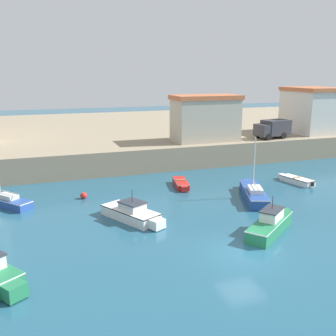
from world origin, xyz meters
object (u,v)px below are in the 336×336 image
object	(u,v)px
motorboat_green_2	(271,224)
harbor_shed_mid_row	(311,110)
sailboat_blue_6	(253,193)
sailboat_blue_3	(3,200)
truck_on_quay	(273,128)
dinghy_white_1	(296,180)
motorboat_white_0	(132,213)
mooring_buoy	(83,195)
harbor_shed_far_end	(205,118)
dinghy_red_7	(181,183)

from	to	relation	value
motorboat_green_2	harbor_shed_mid_row	bearing A→B (deg)	47.08
sailboat_blue_6	harbor_shed_mid_row	bearing A→B (deg)	40.94
sailboat_blue_3	sailboat_blue_6	size ratio (longest dim) A/B	0.79
truck_on_quay	dinghy_white_1	bearing A→B (deg)	-110.75
harbor_shed_mid_row	truck_on_quay	distance (m)	8.23
motorboat_white_0	harbor_shed_mid_row	distance (m)	33.78
dinghy_white_1	mooring_buoy	xyz separation A→B (m)	(-20.03, 1.91, -0.03)
mooring_buoy	sailboat_blue_6	bearing A→B (deg)	-19.17
dinghy_white_1	mooring_buoy	bearing A→B (deg)	174.56
sailboat_blue_3	harbor_shed_far_end	size ratio (longest dim) A/B	0.68
dinghy_white_1	sailboat_blue_6	xyz separation A→B (m)	(-6.46, -2.81, 0.20)
motorboat_green_2	truck_on_quay	size ratio (longest dim) A/B	1.18
dinghy_red_7	sailboat_blue_3	bearing A→B (deg)	-179.36
sailboat_blue_6	dinghy_white_1	bearing A→B (deg)	23.52
motorboat_white_0	sailboat_blue_6	distance (m)	10.98
dinghy_white_1	sailboat_blue_3	size ratio (longest dim) A/B	0.76
motorboat_green_2	dinghy_red_7	bearing A→B (deg)	98.64
motorboat_green_2	sailboat_blue_3	world-z (taller)	sailboat_blue_3
dinghy_white_1	harbor_shed_mid_row	bearing A→B (deg)	48.01
sailboat_blue_3	harbor_shed_far_end	world-z (taller)	harbor_shed_far_end
sailboat_blue_3	harbor_shed_mid_row	bearing A→B (deg)	15.34
motorboat_white_0	motorboat_green_2	size ratio (longest dim) A/B	1.02
truck_on_quay	sailboat_blue_6	bearing A→B (deg)	-128.50
motorboat_white_0	harbor_shed_far_end	distance (m)	20.70
sailboat_blue_3	harbor_shed_mid_row	world-z (taller)	harbor_shed_mid_row
sailboat_blue_3	mooring_buoy	distance (m)	6.31
motorboat_white_0	mooring_buoy	distance (m)	6.68
motorboat_white_0	mooring_buoy	size ratio (longest dim) A/B	9.98
mooring_buoy	harbor_shed_far_end	xyz separation A→B (m)	(15.48, 9.45, 4.96)
harbor_shed_far_end	dinghy_red_7	bearing A→B (deg)	-125.98
harbor_shed_mid_row	harbor_shed_far_end	xyz separation A→B (m)	(-16.00, -1.36, -0.31)
dinghy_white_1	mooring_buoy	world-z (taller)	dinghy_white_1
sailboat_blue_3	dinghy_red_7	distance (m)	15.36
motorboat_white_0	motorboat_green_2	distance (m)	9.72
motorboat_white_0	motorboat_green_2	bearing A→B (deg)	-32.45
dinghy_red_7	mooring_buoy	distance (m)	9.09
motorboat_white_0	dinghy_red_7	bearing A→B (deg)	46.54
dinghy_white_1	motorboat_green_2	bearing A→B (deg)	-134.14
sailboat_blue_3	sailboat_blue_6	bearing A→B (deg)	-14.60
dinghy_white_1	sailboat_blue_3	xyz separation A→B (m)	(-26.32, 2.36, 0.12)
mooring_buoy	truck_on_quay	world-z (taller)	truck_on_quay
sailboat_blue_3	harbor_shed_mid_row	xyz separation A→B (m)	(37.77, 10.36, 5.13)
motorboat_white_0	truck_on_quay	size ratio (longest dim) A/B	1.20
dinghy_red_7	harbor_shed_mid_row	size ratio (longest dim) A/B	0.53
sailboat_blue_3	sailboat_blue_6	world-z (taller)	sailboat_blue_6
harbor_shed_mid_row	harbor_shed_far_end	distance (m)	16.06
motorboat_white_0	truck_on_quay	distance (m)	25.79
dinghy_white_1	truck_on_quay	bearing A→B (deg)	69.25
motorboat_green_2	dinghy_red_7	xyz separation A→B (m)	(-1.82, 11.95, -0.28)
dinghy_white_1	sailboat_blue_3	world-z (taller)	sailboat_blue_3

